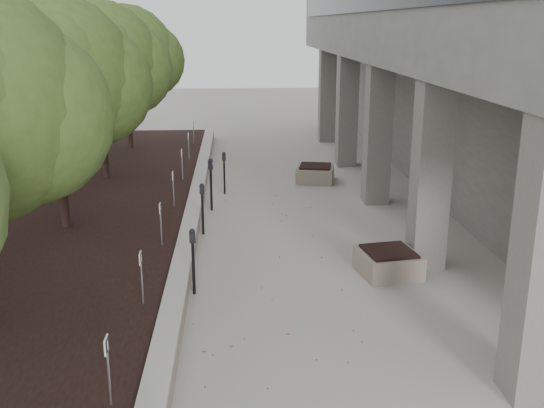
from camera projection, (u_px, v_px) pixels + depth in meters
name	position (u px, v px, depth m)	size (l,w,h in m)	color
retaining_wall	(193.00, 217.00, 16.21)	(0.39, 26.00, 0.50)	#9F907E
planting_bed	(49.00, 222.00, 16.01)	(7.00, 26.00, 0.40)	black
crabapple_tree_3	(55.00, 113.00, 14.28)	(4.60, 4.00, 5.44)	#35501E
crabapple_tree_4	(100.00, 90.00, 19.08)	(4.60, 4.00, 5.44)	#35501E
crabapple_tree_5	(126.00, 77.00, 23.87)	(4.60, 4.00, 5.44)	#35501E
parking_sign_2	(109.00, 372.00, 7.86)	(0.04, 0.22, 0.96)	black
parking_sign_3	(142.00, 278.00, 10.74)	(0.04, 0.22, 0.96)	black
parking_sign_4	(161.00, 224.00, 13.61)	(0.04, 0.22, 0.96)	black
parking_sign_5	(173.00, 189.00, 16.49)	(0.04, 0.22, 0.96)	black
parking_sign_6	(182.00, 165.00, 19.36)	(0.04, 0.22, 0.96)	black
parking_sign_7	(189.00, 146.00, 22.24)	(0.04, 0.22, 0.96)	black
parking_sign_8	(194.00, 132.00, 25.12)	(0.04, 0.22, 0.96)	black
parking_meter_2	(193.00, 262.00, 12.03)	(0.13, 0.10, 1.35)	black
parking_meter_3	(203.00, 209.00, 15.50)	(0.13, 0.09, 1.32)	black
parking_meter_4	(224.00, 173.00, 19.21)	(0.13, 0.09, 1.33)	black
parking_meter_5	(211.00, 184.00, 17.47)	(0.15, 0.11, 1.51)	black
planter_front	(388.00, 262.00, 13.11)	(1.17, 1.17, 0.54)	#9F907E
planter_back	(315.00, 173.00, 20.83)	(1.20, 1.20, 0.56)	#9F907E
berry_scatter	(268.00, 286.00, 12.55)	(3.30, 14.10, 0.02)	maroon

